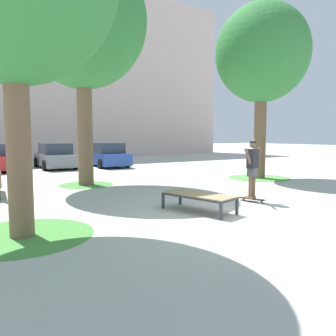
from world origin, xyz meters
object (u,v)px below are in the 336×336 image
object	(u,v)px
tree_near_right	(262,54)
car_blue	(107,156)
skater	(252,166)
tree_mid_back	(82,21)
skate_box	(199,196)
car_grey	(55,157)
skateboard	(252,199)

from	to	relation	value
tree_near_right	car_blue	bearing A→B (deg)	112.81
skater	tree_mid_back	xyz separation A→B (m)	(-3.11, 5.87, 5.18)
tree_near_right	car_blue	size ratio (longest dim) A/B	1.83
skater	car_blue	bearing A→B (deg)	87.74
skate_box	skater	distance (m)	2.23
skate_box	car_grey	size ratio (longest dim) A/B	0.48
skateboard	tree_mid_back	size ratio (longest dim) A/B	0.09
skate_box	tree_mid_back	xyz separation A→B (m)	(-1.00, 6.10, 5.84)
skate_box	skater	xyz separation A→B (m)	(2.11, 0.23, 0.66)
skate_box	car_blue	distance (m)	13.46
skate_box	skateboard	size ratio (longest dim) A/B	2.48
car_grey	skateboard	bearing A→B (deg)	-79.25
car_blue	skater	bearing A→B (deg)	-92.26
tree_near_right	tree_mid_back	size ratio (longest dim) A/B	0.88
tree_near_right	tree_mid_back	distance (m)	7.76
skate_box	tree_mid_back	size ratio (longest dim) A/B	0.23
skate_box	skateboard	bearing A→B (deg)	6.05
skate_box	tree_mid_back	bearing A→B (deg)	99.28
skater	car_blue	distance (m)	12.99
skate_box	skateboard	distance (m)	2.15
tree_mid_back	car_grey	distance (m)	9.46
tree_mid_back	tree_near_right	bearing A→B (deg)	-15.18
skater	tree_mid_back	distance (m)	8.42
tree_mid_back	car_blue	world-z (taller)	tree_mid_back
skateboard	car_grey	size ratio (longest dim) A/B	0.20
skateboard	skater	size ratio (longest dim) A/B	0.49
car_blue	tree_near_right	bearing A→B (deg)	-67.19
skateboard	tree_near_right	xyz separation A→B (m)	(4.35, 3.85, 5.48)
skater	tree_mid_back	world-z (taller)	tree_mid_back
car_grey	car_blue	bearing A→B (deg)	-9.88
tree_near_right	car_grey	xyz separation A→B (m)	(-6.91, 9.66, -4.86)
skateboard	car_grey	xyz separation A→B (m)	(-2.56, 13.51, 0.61)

